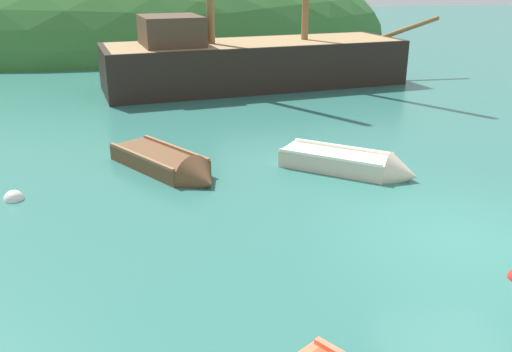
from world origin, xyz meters
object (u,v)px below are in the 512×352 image
rowboat_outer_left (353,166)px  rowboat_portside (171,167)px  buoy_white (14,200)px  sailing_ship (251,69)px

rowboat_outer_left → rowboat_portside: 4.35m
rowboat_outer_left → buoy_white: size_ratio=7.49×
rowboat_outer_left → buoy_white: bearing=-139.5°
buoy_white → rowboat_outer_left: bearing=0.8°
rowboat_portside → buoy_white: rowboat_portside is taller
rowboat_outer_left → rowboat_portside: size_ratio=0.91×
rowboat_outer_left → rowboat_portside: bearing=-151.6°
rowboat_portside → buoy_white: bearing=-105.9°
rowboat_outer_left → rowboat_portside: (-4.26, 0.85, -0.02)m
sailing_ship → rowboat_outer_left: 10.57m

